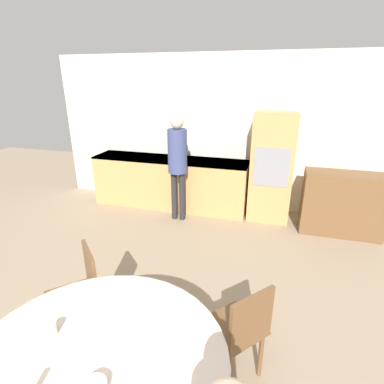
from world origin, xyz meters
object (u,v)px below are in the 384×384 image
(person_standing, at_px, (177,157))
(chair_far_right, at_px, (241,329))
(chair_far_left, at_px, (81,290))
(oven_unit, at_px, (272,168))
(cup, at_px, (52,329))
(sideboard, at_px, (342,204))

(person_standing, bearing_deg, chair_far_right, -62.33)
(chair_far_right, bearing_deg, chair_far_left, -51.46)
(person_standing, bearing_deg, oven_unit, 19.24)
(chair_far_right, xyz_separation_m, person_standing, (-1.35, 2.58, 0.57))
(oven_unit, xyz_separation_m, cup, (-1.13, -3.70, -0.06))
(sideboard, xyz_separation_m, chair_far_right, (-1.13, -2.80, 0.02))
(cup, bearing_deg, sideboard, 57.44)
(person_standing, relative_size, cup, 21.36)
(oven_unit, relative_size, chair_far_left, 2.00)
(oven_unit, height_order, person_standing, oven_unit)
(sideboard, distance_m, person_standing, 2.56)
(sideboard, bearing_deg, chair_far_left, -132.41)
(chair_far_left, bearing_deg, cup, -20.61)
(sideboard, relative_size, cup, 14.29)
(chair_far_right, relative_size, cup, 10.90)
(sideboard, height_order, chair_far_right, sideboard)
(chair_far_right, height_order, cup, chair_far_right)
(oven_unit, bearing_deg, chair_far_left, -115.66)
(oven_unit, height_order, sideboard, oven_unit)
(chair_far_left, bearing_deg, person_standing, 133.08)
(sideboard, distance_m, chair_far_right, 3.02)
(sideboard, bearing_deg, person_standing, -174.85)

